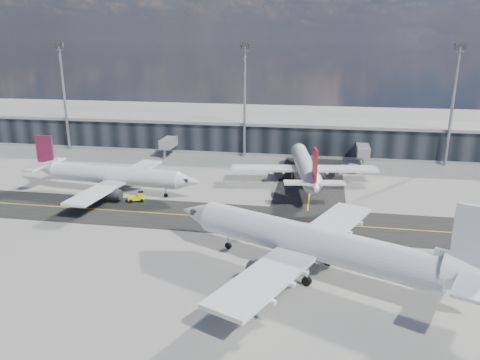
{
  "coord_description": "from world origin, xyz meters",
  "views": [
    {
      "loc": [
        19.84,
        -70.23,
        29.81
      ],
      "look_at": [
        5.47,
        10.51,
        5.0
      ],
      "focal_mm": 35.0,
      "sensor_mm": 36.0,
      "label": 1
    }
  ],
  "objects": [
    {
      "name": "airliner_near",
      "position": [
        19.83,
        -13.8,
        4.36
      ],
      "size": [
        42.54,
        36.74,
        13.19
      ],
      "rotation": [
        0.0,
        0.0,
        1.16
      ],
      "color": "silver",
      "rests_on": "ground"
    },
    {
      "name": "airliner_af",
      "position": [
        -21.21,
        13.74,
        3.61
      ],
      "size": [
        36.95,
        31.54,
        10.94
      ],
      "rotation": [
        0.0,
        0.0,
        -1.66
      ],
      "color": "white",
      "rests_on": "ground"
    },
    {
      "name": "floodlight_masts",
      "position": [
        0.0,
        48.0,
        15.61
      ],
      "size": [
        102.5,
        0.7,
        28.9
      ],
      "color": "gray",
      "rests_on": "ground"
    },
    {
      "name": "service_van",
      "position": [
        27.31,
        38.68,
        0.79
      ],
      "size": [
        2.9,
        5.79,
        1.57
      ],
      "primitive_type": "imported",
      "rotation": [
        0.0,
        0.0,
        -0.05
      ],
      "color": "white",
      "rests_on": "ground"
    },
    {
      "name": "terminal_concourse",
      "position": [
        0.04,
        54.93,
        4.09
      ],
      "size": [
        152.0,
        19.8,
        8.8
      ],
      "color": "black",
      "rests_on": "ground"
    },
    {
      "name": "taxiway_lanes",
      "position": [
        3.91,
        10.74,
        0.01
      ],
      "size": [
        180.0,
        63.0,
        0.03
      ],
      "color": "black",
      "rests_on": "ground"
    },
    {
      "name": "ground",
      "position": [
        0.0,
        0.0,
        0.0
      ],
      "size": [
        300.0,
        300.0,
        0.0
      ],
      "primitive_type": "plane",
      "color": "gray",
      "rests_on": "ground"
    },
    {
      "name": "airliner_redtail",
      "position": [
        16.64,
        27.25,
        3.63
      ],
      "size": [
        31.75,
        37.1,
        11.0
      ],
      "rotation": [
        0.0,
        0.0,
        0.15
      ],
      "color": "white",
      "rests_on": "ground"
    },
    {
      "name": "baggage_tug",
      "position": [
        -14.15,
        9.34,
        0.95
      ],
      "size": [
        3.34,
        2.44,
        1.9
      ],
      "rotation": [
        0.0,
        0.0,
        -1.21
      ],
      "color": "#EFFA0D",
      "rests_on": "ground"
    }
  ]
}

